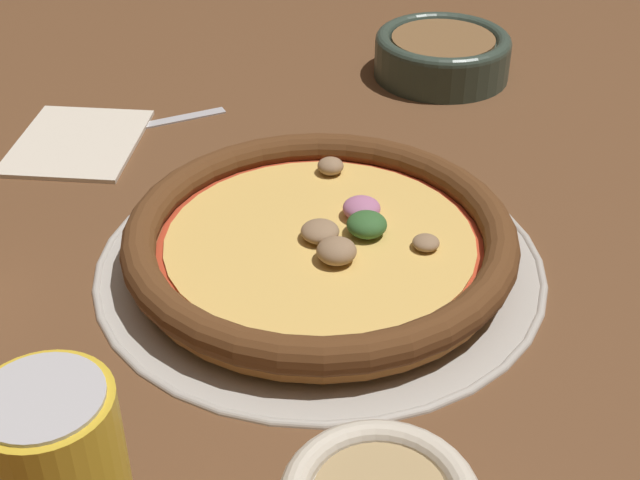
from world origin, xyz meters
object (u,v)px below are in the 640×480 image
pizza_tray (320,261)px  bowl_far (442,53)px  napkin (77,140)px  fork (129,128)px  pizza (321,239)px

pizza_tray → bowl_far: (0.27, -0.26, 0.02)m
napkin → fork: napkin is taller
pizza_tray → napkin: (0.27, 0.14, 0.00)m
fork → bowl_far: bearing=177.1°
pizza → fork: pizza is taller
napkin → fork: size_ratio=1.01×
pizza → bowl_far: size_ratio=2.05×
pizza_tray → bowl_far: bearing=-44.0°
pizza → napkin: bearing=26.8°
pizza_tray → bowl_far: bowl_far is taller
pizza_tray → fork: (0.28, 0.08, -0.00)m
pizza_tray → pizza: bearing=-89.6°
pizza → napkin: 0.30m
pizza_tray → napkin: 0.30m
napkin → fork: bearing=-79.2°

